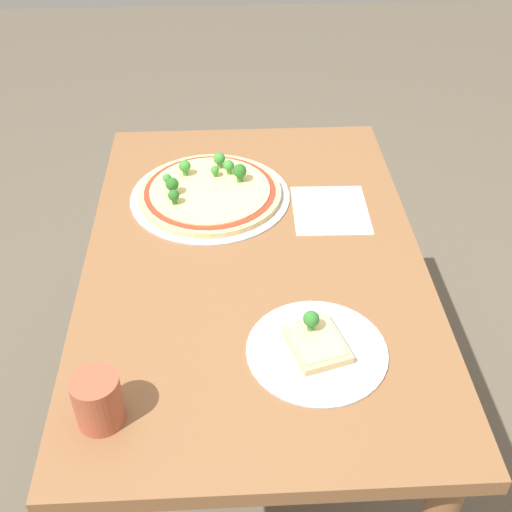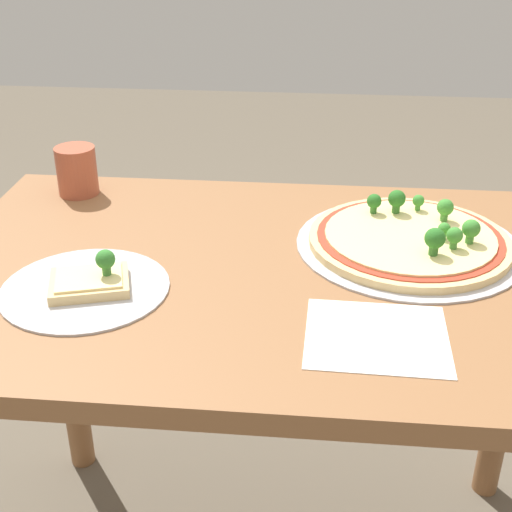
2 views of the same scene
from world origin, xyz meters
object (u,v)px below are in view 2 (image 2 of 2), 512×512
Objects in this scene: dining_table at (273,326)px; pizza_tray_slice at (88,284)px; pizza_tray_whole at (411,239)px; drinking_cup at (77,171)px.

dining_table is 0.33m from pizza_tray_slice.
pizza_tray_whole is at bearing 22.81° from dining_table.
dining_table is 11.61× the size of drinking_cup.
pizza_tray_slice is at bearing -70.18° from drinking_cup.
pizza_tray_whole is 4.00× the size of drinking_cup.
dining_table is 2.90× the size of pizza_tray_whole.
pizza_tray_whole is (0.23, 0.10, 0.13)m from dining_table.
drinking_cup reaches higher than dining_table.
pizza_tray_whole reaches higher than pizza_tray_slice.
drinking_cup is (-0.14, 0.38, 0.04)m from pizza_tray_slice.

